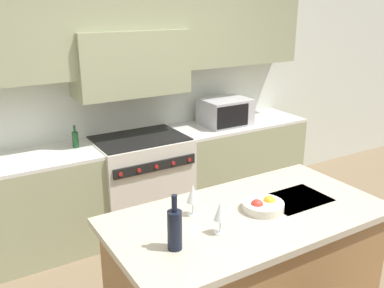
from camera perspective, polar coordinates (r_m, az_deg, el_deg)
name	(u,v)px	position (r m, az deg, el deg)	size (l,w,h in m)	color
back_cabinetry	(125,65)	(4.25, -8.88, 10.32)	(10.00, 0.46, 2.70)	silver
back_counter	(141,183)	(4.34, -6.88, -5.18)	(3.89, 0.62, 0.93)	gray
range_stove	(141,183)	(4.32, -6.77, -5.14)	(0.89, 0.70, 0.95)	beige
microwave	(225,112)	(4.63, 4.45, 4.32)	(0.50, 0.41, 0.28)	#B7B7BC
kitchen_island	(246,275)	(3.00, 7.18, -16.95)	(1.79, 0.92, 0.93)	olive
wine_bottle	(175,229)	(2.33, -2.32, -11.21)	(0.08, 0.08, 0.32)	black
wine_glass_near	(220,212)	(2.46, 3.80, -8.98)	(0.08, 0.08, 0.20)	white
wine_glass_far	(193,195)	(2.66, 0.10, -6.77)	(0.08, 0.08, 0.20)	white
fruit_bowl	(263,206)	(2.80, 9.45, -8.09)	(0.27, 0.27, 0.09)	silver
oil_bottle_on_counter	(75,139)	(4.03, -15.29, 0.62)	(0.06, 0.06, 0.21)	#194723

